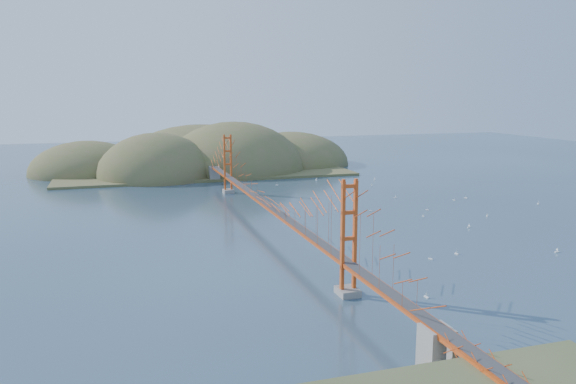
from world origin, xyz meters
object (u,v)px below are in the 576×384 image
object	(u,v)px
sailboat_1	(427,209)
sailboat_2	(557,251)
bridge	(267,180)
sailboat_0	(457,253)
fort	(455,372)

from	to	relation	value
sailboat_1	sailboat_2	distance (m)	27.52
bridge	sailboat_1	size ratio (longest dim) A/B	138.70
bridge	sailboat_0	distance (m)	28.96
bridge	sailboat_1	xyz separation A→B (m)	(29.18, 3.28, -6.86)
bridge	sailboat_0	xyz separation A→B (m)	(18.65, -21.06, -6.86)
fort	sailboat_2	distance (m)	38.89
sailboat_1	sailboat_0	world-z (taller)	sailboat_1
fort	sailboat_0	bearing A→B (deg)	55.86
bridge	sailboat_0	size ratio (longest dim) A/B	139.55
fort	sailboat_0	xyz separation A→B (m)	(18.25, 26.92, -0.51)
sailboat_0	sailboat_1	bearing A→B (deg)	66.62
fort	sailboat_1	xyz separation A→B (m)	(28.78, 51.26, -0.51)
bridge	sailboat_0	world-z (taller)	bridge
sailboat_2	sailboat_0	bearing A→B (deg)	166.03
fort	sailboat_0	distance (m)	32.53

